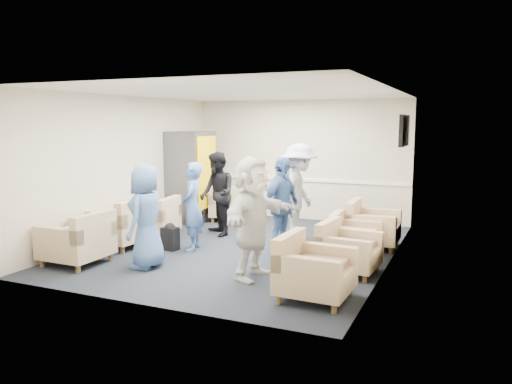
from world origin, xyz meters
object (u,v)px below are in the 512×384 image
at_px(person_back_left, 217,194).
at_px(armchair_right_far, 370,228).
at_px(person_back_right, 299,194).
at_px(person_front_right, 253,218).
at_px(armchair_right_near, 311,272).
at_px(armchair_corner, 231,205).
at_px(armchair_left_far, 155,221).
at_px(armchair_right_midfar, 352,239).
at_px(armchair_right_midnear, 346,251).
at_px(armchair_left_mid, 124,226).
at_px(vending_machine, 191,177).
at_px(armchair_left_near, 79,242).
at_px(person_front_left, 146,216).
at_px(person_mid_right, 281,205).
at_px(person_mid_left, 192,207).

bearing_deg(person_back_left, armchair_right_far, 49.96).
relative_size(armchair_right_far, person_back_right, 0.49).
xyz_separation_m(person_back_right, person_front_right, (0.08, -2.27, -0.04)).
xyz_separation_m(armchair_right_near, person_front_right, (-1.02, 0.49, 0.53)).
relative_size(armchair_right_near, armchair_corner, 0.85).
height_order(armchair_left_far, armchair_right_midfar, armchair_left_far).
xyz_separation_m(armchair_left_far, person_front_right, (2.70, -1.50, 0.53)).
height_order(armchair_right_midnear, person_back_left, person_back_left).
height_order(armchair_right_far, person_back_right, person_back_right).
bearing_deg(armchair_right_midnear, armchair_left_mid, 95.08).
height_order(armchair_right_midnear, vending_machine, vending_machine).
bearing_deg(armchair_left_near, vending_machine, -176.93).
bearing_deg(person_back_right, armchair_left_far, 103.76).
distance_m(armchair_right_midfar, armchair_corner, 3.76).
bearing_deg(person_front_left, person_back_right, 140.13).
bearing_deg(vending_machine, person_back_right, -18.51).
bearing_deg(person_mid_right, person_mid_left, 121.04).
height_order(person_back_left, person_back_right, person_back_right).
distance_m(armchair_left_near, person_back_left, 2.88).
distance_m(armchair_right_midnear, person_mid_left, 2.79).
xyz_separation_m(armchair_right_midfar, armchair_right_far, (0.14, 0.81, 0.04)).
xyz_separation_m(armchair_right_midfar, person_back_left, (-2.77, 0.54, 0.51)).
bearing_deg(armchair_right_far, armchair_right_near, 175.51).
bearing_deg(person_front_left, armchair_right_midnear, 101.79).
bearing_deg(armchair_left_mid, person_mid_left, 107.64).
distance_m(armchair_right_midfar, vending_machine, 4.33).
xyz_separation_m(person_front_left, person_mid_right, (1.56, 1.67, 0.03)).
height_order(armchair_left_mid, person_back_right, person_back_right).
relative_size(vending_machine, person_mid_right, 1.22).
xyz_separation_m(armchair_right_midnear, armchair_corner, (-3.31, 2.85, 0.02)).
bearing_deg(armchair_right_midnear, person_mid_right, 65.06).
bearing_deg(person_back_right, person_mid_right, 173.29).
height_order(armchair_right_far, person_mid_left, person_mid_left).
relative_size(armchair_right_far, person_back_left, 0.54).
xyz_separation_m(armchair_left_near, armchair_right_near, (3.77, -0.04, -0.01)).
xyz_separation_m(armchair_right_midnear, person_back_left, (-2.88, 1.42, 0.50)).
height_order(person_mid_right, person_front_right, person_front_right).
xyz_separation_m(armchair_left_mid, armchair_right_near, (3.85, -1.22, -0.02)).
bearing_deg(armchair_right_near, armchair_corner, 39.71).
bearing_deg(person_mid_left, armchair_right_far, 98.49).
relative_size(person_front_left, person_mid_left, 1.03).
bearing_deg(armchair_left_far, armchair_left_near, -9.58).
bearing_deg(armchair_corner, armchair_left_far, 60.58).
xyz_separation_m(armchair_left_far, armchair_corner, (0.55, 2.13, 0.01)).
relative_size(armchair_right_midfar, person_mid_right, 0.48).
distance_m(armchair_left_far, person_back_left, 1.29).
relative_size(armchair_left_near, person_front_right, 0.51).
relative_size(armchair_right_near, armchair_right_midnear, 1.03).
relative_size(armchair_left_near, person_mid_left, 0.58).
bearing_deg(armchair_left_near, armchair_left_mid, -175.45).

